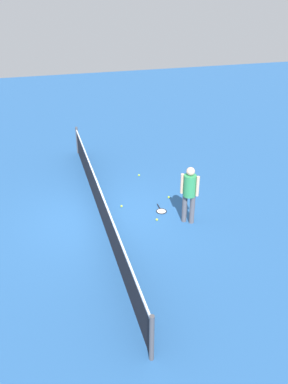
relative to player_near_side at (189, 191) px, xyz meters
name	(u,v)px	position (x,y,z in m)	size (l,w,h in m)	color
ground_plane	(101,217)	(0.90, 2.32, -1.01)	(40.00, 40.00, 0.00)	#265693
court_net	(100,202)	(0.90, 2.32, -0.51)	(10.09, 0.09, 1.07)	#4C4C51
player_near_side	(189,191)	(0.00, 0.00, 0.00)	(0.48, 0.48, 1.70)	#595960
tennis_racket_near_player	(161,211)	(0.76, 0.54, -1.00)	(0.58, 0.32, 0.03)	black
tennis_ball_by_net	(139,175)	(3.22, 0.55, -0.98)	(0.07, 0.07, 0.07)	#C6E033
tennis_ball_midcourt	(121,206)	(1.31, 1.62, -0.98)	(0.07, 0.07, 0.07)	#C6E033
tennis_ball_baseline	(169,197)	(1.44, 0.07, -0.98)	(0.07, 0.07, 0.07)	#C6E033
tennis_ball_stray_left	(157,220)	(0.29, 0.82, -0.98)	(0.07, 0.07, 0.07)	#C6E033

